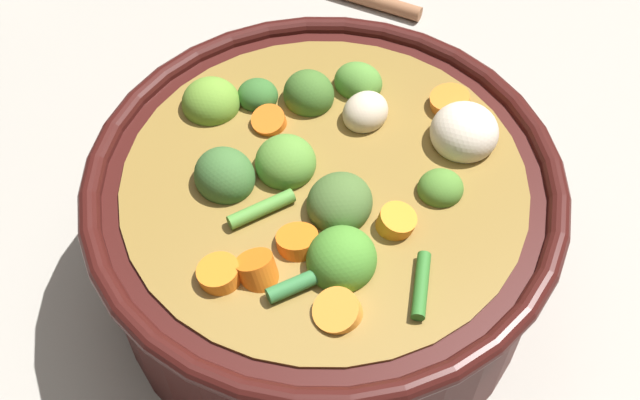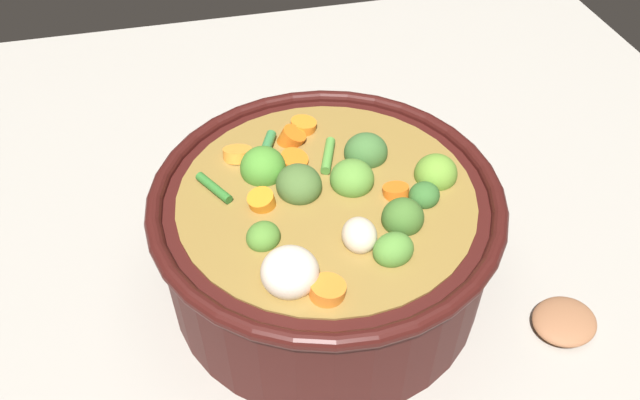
% 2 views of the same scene
% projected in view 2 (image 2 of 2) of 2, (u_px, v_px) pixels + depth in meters
% --- Properties ---
extents(ground_plane, '(1.10, 1.10, 0.00)m').
position_uv_depth(ground_plane, '(326.00, 278.00, 0.61)').
color(ground_plane, '#9E998E').
extents(cooking_pot, '(0.31, 0.31, 0.14)m').
position_uv_depth(cooking_pot, '(326.00, 234.00, 0.57)').
color(cooking_pot, '#38110F').
rests_on(cooking_pot, ground_plane).
extents(wooden_spoon, '(0.25, 0.21, 0.02)m').
position_uv_depth(wooden_spoon, '(626.00, 385.00, 0.52)').
color(wooden_spoon, '#945E3D').
rests_on(wooden_spoon, ground_plane).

